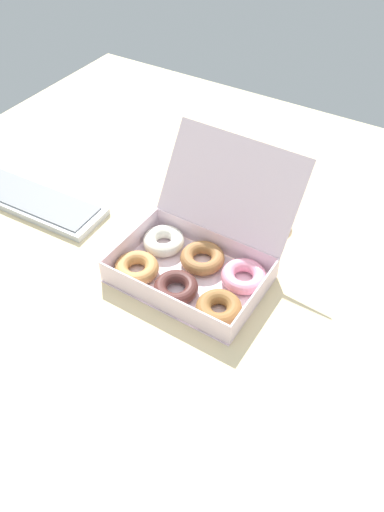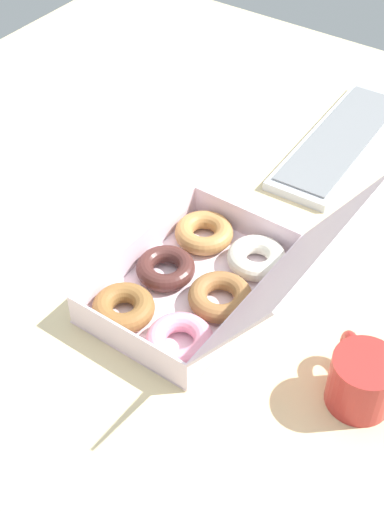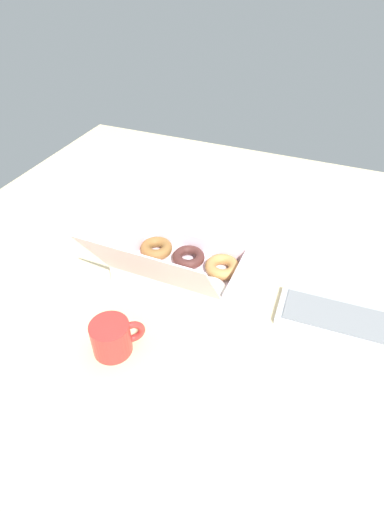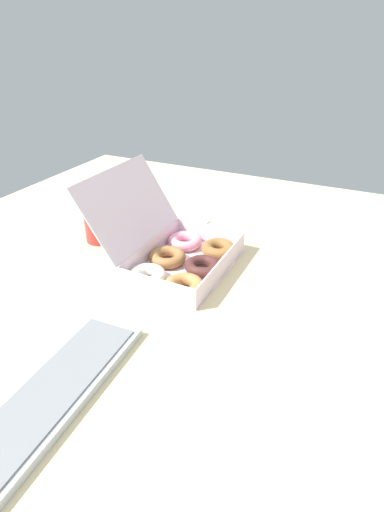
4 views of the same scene
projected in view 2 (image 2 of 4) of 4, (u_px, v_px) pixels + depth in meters
ground_plane at (205, 278)px, 121.24cm from camera, size 180.00×180.00×2.00cm
donut_box at (202, 281)px, 114.65cm from camera, size 34.39×35.96×25.34cm
keyboard at (341, 141)px, 147.01cm from camera, size 44.14×14.58×2.20cm
coffee_mug at (361, 378)px, 99.45cm from camera, size 11.46×11.07×8.77cm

